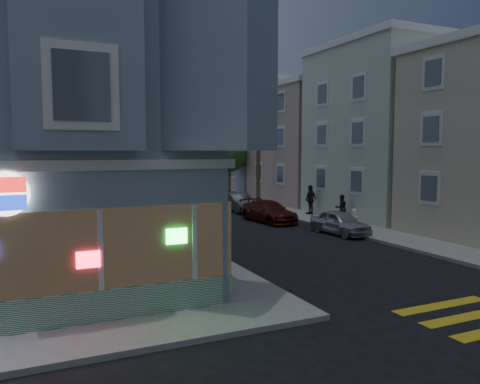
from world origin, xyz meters
TOP-DOWN VIEW (x-y plane):
  - ground at (0.00, 0.00)m, footprint 120.00×120.00m
  - sidewalk_ne at (23.00, 23.00)m, footprint 24.00×42.00m
  - row_house_b at (19.50, 16.00)m, footprint 12.00×8.60m
  - row_house_c at (19.50, 25.00)m, footprint 12.00×8.60m
  - row_house_d at (19.50, 34.00)m, footprint 12.00×8.60m
  - utility_pole at (12.00, 24.00)m, footprint 2.20×0.30m
  - street_tree_near at (12.20, 30.00)m, footprint 3.00×3.00m
  - street_tree_far at (12.20, 38.00)m, footprint 3.00×3.00m
  - pedestrian_a at (13.00, 14.98)m, footprint 0.87×0.74m
  - pedestrian_b at (13.00, 18.29)m, footprint 1.22×0.89m
  - parked_car_a at (10.70, 11.99)m, footprint 1.71×3.76m
  - parked_car_b at (9.68, 22.42)m, footprint 1.63×4.00m
  - parked_car_c at (9.31, 17.22)m, footprint 2.26×4.61m
  - parked_car_d at (10.56, 28.38)m, footprint 2.88×5.36m
  - traffic_signal at (0.67, 4.87)m, footprint 0.61×0.58m
  - fire_hydrant at (12.89, 13.62)m, footprint 0.52×0.30m

SIDE VIEW (x-z plane):
  - ground at x=0.00m, z-range 0.00..0.00m
  - sidewalk_ne at x=23.00m, z-range 0.00..0.15m
  - fire_hydrant at x=12.89m, z-range 0.17..1.07m
  - parked_car_a at x=10.70m, z-range 0.00..1.25m
  - parked_car_c at x=9.31m, z-range 0.00..1.29m
  - parked_car_b at x=9.68m, z-range 0.00..1.29m
  - parked_car_d at x=10.56m, z-range 0.00..1.43m
  - pedestrian_a at x=13.00m, z-range 0.15..1.72m
  - pedestrian_b at x=13.00m, z-range 0.15..2.07m
  - traffic_signal at x=0.67m, z-range 1.07..6.26m
  - street_tree_near at x=12.20m, z-range 1.29..6.59m
  - street_tree_far at x=12.20m, z-range 1.29..6.59m
  - row_house_c at x=19.50m, z-range 0.15..9.15m
  - utility_pole at x=12.00m, z-range 0.30..9.30m
  - row_house_b at x=19.50m, z-range 0.15..10.65m
  - row_house_d at x=19.50m, z-range 0.15..10.65m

